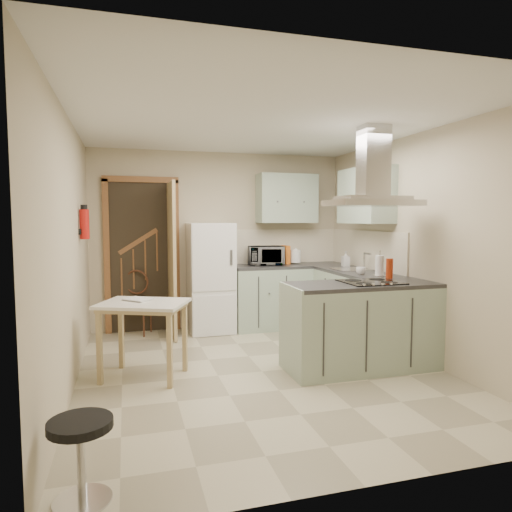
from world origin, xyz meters
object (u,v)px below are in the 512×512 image
object	(u,v)px
drop_leaf_table	(144,340)
stool	(81,461)
fridge	(211,278)
extractor_hood	(373,203)
microwave	(266,256)
peninsula	(361,326)
bentwood_chair	(137,306)

from	to	relation	value
drop_leaf_table	stool	world-z (taller)	drop_leaf_table
fridge	extractor_hood	distance (m)	2.57
fridge	stool	bearing A→B (deg)	-110.99
drop_leaf_table	microwave	distance (m)	2.53
fridge	microwave	bearing A→B (deg)	2.36
peninsula	microwave	world-z (taller)	microwave
bentwood_chair	drop_leaf_table	bearing A→B (deg)	-67.19
extractor_hood	drop_leaf_table	distance (m)	2.68
peninsula	extractor_hood	bearing A→B (deg)	0.00
microwave	bentwood_chair	bearing A→B (deg)	-176.25
fridge	peninsula	bearing A→B (deg)	-58.26
extractor_hood	peninsula	bearing A→B (deg)	180.00
extractor_hood	drop_leaf_table	size ratio (longest dim) A/B	1.12
bentwood_chair	microwave	distance (m)	1.91
bentwood_chair	microwave	xyz separation A→B (m)	(1.79, -0.08, 0.64)
drop_leaf_table	bentwood_chair	xyz separation A→B (m)	(-0.02, 1.77, 0.01)
peninsula	microwave	xyz separation A→B (m)	(-0.42, 2.01, 0.58)
stool	microwave	world-z (taller)	microwave
peninsula	microwave	distance (m)	2.14
extractor_hood	stool	bearing A→B (deg)	-149.27
peninsula	microwave	bearing A→B (deg)	101.72
fridge	extractor_hood	bearing A→B (deg)	-56.21
extractor_hood	stool	distance (m)	3.47
microwave	fridge	bearing A→B (deg)	-171.20
stool	fridge	bearing A→B (deg)	69.01
peninsula	drop_leaf_table	world-z (taller)	peninsula
drop_leaf_table	microwave	size ratio (longest dim) A/B	1.66
stool	microwave	bearing A→B (deg)	58.90
fridge	drop_leaf_table	bearing A→B (deg)	-120.33
bentwood_chair	stool	xyz separation A→B (m)	(-0.39, -3.70, -0.16)
fridge	bentwood_chair	distance (m)	1.06
peninsula	bentwood_chair	xyz separation A→B (m)	(-2.21, 2.10, -0.06)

